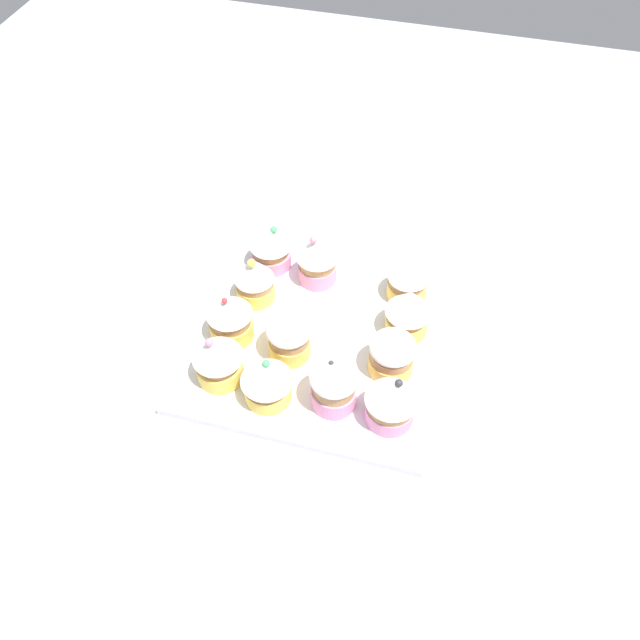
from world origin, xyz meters
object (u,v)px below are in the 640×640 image
(cupcake_0, at_px, (218,358))
(cupcake_4, at_px, (230,316))
(cupcake_1, at_px, (267,379))
(cupcake_5, at_px, (289,335))
(cupcake_3, at_px, (391,399))
(cupcake_2, at_px, (334,384))
(baking_tray, at_px, (320,337))
(cupcake_6, at_px, (392,354))
(napkin, at_px, (109,359))
(cupcake_8, at_px, (408,311))
(cupcake_9, at_px, (271,246))
(cupcake_7, at_px, (254,278))
(cupcake_10, at_px, (317,258))
(cupcake_11, at_px, (408,276))

(cupcake_0, xyz_separation_m, cupcake_4, (-0.01, 0.07, 0.00))
(cupcake_1, height_order, cupcake_5, cupcake_1)
(cupcake_3, bearing_deg, cupcake_2, 176.82)
(cupcake_4, relative_size, cupcake_5, 1.08)
(baking_tray, relative_size, cupcake_1, 4.37)
(cupcake_1, distance_m, cupcake_6, 0.16)
(cupcake_4, xyz_separation_m, cupcake_5, (0.08, -0.01, -0.00))
(cupcake_0, distance_m, cupcake_2, 0.15)
(cupcake_4, bearing_deg, napkin, -153.11)
(cupcake_8, relative_size, cupcake_9, 1.05)
(cupcake_7, bearing_deg, cupcake_0, -89.99)
(cupcake_2, height_order, cupcake_9, cupcake_2)
(cupcake_5, relative_size, cupcake_8, 0.97)
(cupcake_8, bearing_deg, cupcake_5, -151.18)
(cupcake_3, relative_size, cupcake_9, 1.12)
(cupcake_5, bearing_deg, cupcake_4, 174.13)
(baking_tray, xyz_separation_m, cupcake_1, (-0.04, -0.11, 0.04))
(cupcake_3, height_order, cupcake_10, cupcake_10)
(cupcake_4, relative_size, cupcake_6, 1.28)
(cupcake_10, bearing_deg, cupcake_9, 171.33)
(cupcake_2, height_order, cupcake_4, cupcake_4)
(cupcake_1, bearing_deg, baking_tray, 71.85)
(cupcake_4, bearing_deg, cupcake_9, 85.70)
(cupcake_0, height_order, cupcake_10, cupcake_10)
(cupcake_8, bearing_deg, cupcake_1, -134.38)
(cupcake_11, relative_size, napkin, 0.49)
(cupcake_5, height_order, cupcake_11, cupcake_11)
(cupcake_2, height_order, cupcake_8, cupcake_2)
(cupcake_9, relative_size, cupcake_11, 0.94)
(cupcake_9, bearing_deg, napkin, -126.28)
(cupcake_3, height_order, cupcake_9, cupcake_3)
(cupcake_5, xyz_separation_m, cupcake_11, (0.13, 0.14, 0.00))
(cupcake_1, bearing_deg, cupcake_8, 45.62)
(cupcake_4, bearing_deg, cupcake_1, -46.66)
(cupcake_1, relative_size, cupcake_10, 0.91)
(baking_tray, bearing_deg, cupcake_6, -16.75)
(cupcake_2, relative_size, cupcake_7, 1.00)
(baking_tray, height_order, cupcake_11, cupcake_11)
(cupcake_1, bearing_deg, cupcake_11, 57.39)
(cupcake_4, xyz_separation_m, cupcake_9, (0.01, 0.14, -0.00))
(cupcake_3, relative_size, cupcake_5, 1.10)
(cupcake_2, bearing_deg, cupcake_9, 125.09)
(cupcake_3, height_order, napkin, cupcake_3)
(cupcake_1, relative_size, cupcake_8, 1.00)
(baking_tray, xyz_separation_m, cupcake_11, (0.10, 0.10, 0.04))
(napkin, bearing_deg, cupcake_6, 11.69)
(cupcake_7, relative_size, cupcake_11, 1.02)
(cupcake_6, bearing_deg, cupcake_11, 91.32)
(cupcake_8, bearing_deg, cupcake_9, 161.19)
(cupcake_4, bearing_deg, cupcake_11, 31.67)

